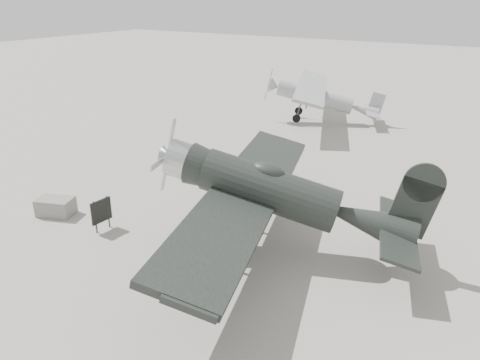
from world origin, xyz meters
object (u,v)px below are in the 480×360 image
at_px(lowwing_monoplane, 282,195).
at_px(equipment_block, 56,207).
at_px(highwing_monoplane, 320,94).
at_px(sign_board, 101,211).

distance_m(lowwing_monoplane, equipment_block, 10.43).
height_order(highwing_monoplane, sign_board, highwing_monoplane).
bearing_deg(lowwing_monoplane, equipment_block, 177.60).
relative_size(equipment_block, sign_board, 1.08).
xyz_separation_m(lowwing_monoplane, equipment_block, (-9.96, -2.37, -1.98)).
xyz_separation_m(highwing_monoplane, equipment_block, (-3.81, -20.85, -1.75)).
relative_size(highwing_monoplane, equipment_block, 7.70).
xyz_separation_m(highwing_monoplane, sign_board, (-0.94, -20.79, -1.29)).
bearing_deg(equipment_block, lowwing_monoplane, 13.40).
distance_m(equipment_block, sign_board, 2.90).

